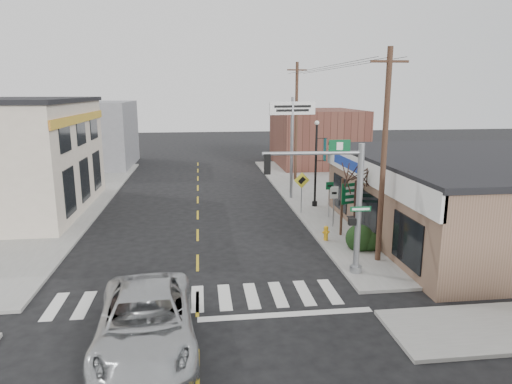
{
  "coord_description": "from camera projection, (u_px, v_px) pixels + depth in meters",
  "views": [
    {
      "loc": [
        0.23,
        -15.2,
        7.45
      ],
      "look_at": [
        2.8,
        5.52,
        2.8
      ],
      "focal_mm": 32.0,
      "sensor_mm": 36.0,
      "label": 1
    }
  ],
  "objects": [
    {
      "name": "crosswalk",
      "position": [
        197.0,
        298.0,
        16.7
      ],
      "size": [
        11.0,
        2.2,
        0.01
      ],
      "primitive_type": "cube",
      "color": "silver",
      "rests_on": "ground"
    },
    {
      "name": "center_line",
      "position": [
        198.0,
        235.0,
        24.06
      ],
      "size": [
        0.12,
        56.0,
        0.01
      ],
      "primitive_type": "cube",
      "color": "gold",
      "rests_on": "ground"
    },
    {
      "name": "guide_sign",
      "position": [
        355.0,
        199.0,
        23.3
      ],
      "size": [
        1.7,
        0.14,
        2.98
      ],
      "rotation": [
        0.0,
        0.0,
        0.3
      ],
      "color": "#4D3223",
      "rests_on": "sidewalk_right"
    },
    {
      "name": "sidewalk_left",
      "position": [
        49.0,
        214.0,
        27.81
      ],
      "size": [
        6.0,
        38.0,
        0.13
      ],
      "primitive_type": "cube",
      "color": "gray",
      "rests_on": "ground"
    },
    {
      "name": "bare_tree",
      "position": [
        357.0,
        170.0,
        22.09
      ],
      "size": [
        2.27,
        2.27,
        4.55
      ],
      "rotation": [
        0.0,
        0.0,
        -0.04
      ],
      "color": "black",
      "rests_on": "sidewalk_right"
    },
    {
      "name": "fire_hydrant",
      "position": [
        326.0,
        232.0,
        22.75
      ],
      "size": [
        0.23,
        0.23,
        0.74
      ],
      "rotation": [
        0.0,
        0.0,
        0.26
      ],
      "color": "gold",
      "rests_on": "sidewalk_right"
    },
    {
      "name": "dance_center_sign",
      "position": [
        292.0,
        123.0,
        30.84
      ],
      "size": [
        3.25,
        0.2,
        6.9
      ],
      "rotation": [
        0.0,
        0.0,
        0.16
      ],
      "color": "gray",
      "rests_on": "sidewalk_right"
    },
    {
      "name": "traffic_signal_pole",
      "position": [
        344.0,
        195.0,
        18.04
      ],
      "size": [
        4.32,
        0.36,
        5.47
      ],
      "rotation": [
        0.0,
        0.0,
        -0.03
      ],
      "color": "gray",
      "rests_on": "sidewalk_right"
    },
    {
      "name": "thrift_store",
      "position": [
        480.0,
        199.0,
        23.43
      ],
      "size": [
        12.0,
        14.0,
        4.0
      ],
      "primitive_type": "cube",
      "color": "#7C5E4A",
      "rests_on": "ground"
    },
    {
      "name": "bldg_distant_left",
      "position": [
        86.0,
        134.0,
        45.29
      ],
      "size": [
        9.0,
        10.0,
        6.4
      ],
      "primitive_type": "cube",
      "color": "gray",
      "rests_on": "ground"
    },
    {
      "name": "ped_crossing_sign",
      "position": [
        302.0,
        185.0,
        27.55
      ],
      "size": [
        0.98,
        0.07,
        2.52
      ],
      "rotation": [
        0.0,
        0.0,
        0.08
      ],
      "color": "gray",
      "rests_on": "sidewalk_right"
    },
    {
      "name": "shrub_front",
      "position": [
        360.0,
        238.0,
        21.51
      ],
      "size": [
        1.33,
        1.33,
        1.0
      ],
      "primitive_type": "ellipsoid",
      "color": "#153312",
      "rests_on": "sidewalk_right"
    },
    {
      "name": "sidewalk_right",
      "position": [
        335.0,
        206.0,
        29.97
      ],
      "size": [
        6.0,
        38.0,
        0.13
      ],
      "primitive_type": "cube",
      "color": "gray",
      "rests_on": "ground"
    },
    {
      "name": "shrub_back",
      "position": [
        386.0,
        225.0,
        24.16
      ],
      "size": [
        0.99,
        0.99,
        0.74
      ],
      "primitive_type": "ellipsoid",
      "color": "black",
      "rests_on": "sidewalk_right"
    },
    {
      "name": "lamp_post",
      "position": [
        317.0,
        157.0,
        28.92
      ],
      "size": [
        0.71,
        0.56,
        5.5
      ],
      "rotation": [
        0.0,
        0.0,
        0.43
      ],
      "color": "black",
      "rests_on": "sidewalk_right"
    },
    {
      "name": "ground",
      "position": [
        197.0,
        304.0,
        16.31
      ],
      "size": [
        140.0,
        140.0,
        0.0
      ],
      "primitive_type": "plane",
      "color": "black",
      "rests_on": "ground"
    },
    {
      "name": "utility_pole_near",
      "position": [
        384.0,
        156.0,
        19.19
      ],
      "size": [
        1.58,
        0.24,
        9.06
      ],
      "rotation": [
        0.0,
        0.0,
        -0.05
      ],
      "color": "#4C3F22",
      "rests_on": "sidewalk_right"
    },
    {
      "name": "bldg_distant_right",
      "position": [
        316.0,
        138.0,
        46.21
      ],
      "size": [
        8.0,
        10.0,
        5.6
      ],
      "primitive_type": "cube",
      "color": "brown",
      "rests_on": "ground"
    },
    {
      "name": "utility_pole_far",
      "position": [
        296.0,
        121.0,
        37.44
      ],
      "size": [
        1.66,
        0.25,
        9.57
      ],
      "rotation": [
        0.0,
        0.0,
        0.11
      ],
      "color": "#3C2E1A",
      "rests_on": "sidewalk_right"
    },
    {
      "name": "suv",
      "position": [
        146.0,
        321.0,
        13.34
      ],
      "size": [
        3.21,
        6.28,
        1.7
      ],
      "primitive_type": "imported",
      "rotation": [
        0.0,
        0.0,
        0.07
      ],
      "color": "#ADB0B2",
      "rests_on": "ground"
    }
  ]
}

